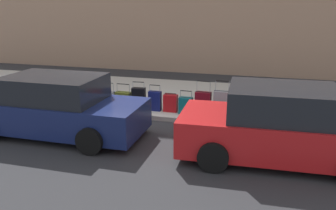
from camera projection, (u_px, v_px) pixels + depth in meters
ground_plane at (128, 118)px, 10.29m from camera, size 40.00×40.00×0.00m
sidewalk_curb at (154, 95)px, 12.58m from camera, size 18.00×5.00×0.14m
suitcase_navy_0 at (276, 110)px, 9.57m from camera, size 0.40×0.28×0.71m
suitcase_black_1 at (259, 108)px, 9.63m from camera, size 0.42×0.24×0.99m
suitcase_olive_2 at (240, 107)px, 9.79m from camera, size 0.47×0.21×0.69m
suitcase_silver_3 at (221, 104)px, 9.96m from camera, size 0.46×0.26×1.07m
suitcase_maroon_4 at (203, 103)px, 10.06m from camera, size 0.47×0.27×1.04m
suitcase_teal_5 at (186, 106)px, 10.19m from camera, size 0.41×0.25×0.72m
suitcase_red_6 at (171, 103)px, 10.41m from camera, size 0.43×0.22×0.58m
suitcase_navy_7 at (155, 101)px, 10.51m from camera, size 0.39×0.20×0.82m
suitcase_black_8 at (139, 99)px, 10.51m from camera, size 0.43×0.25×0.91m
suitcase_olive_9 at (124, 100)px, 10.72m from camera, size 0.49×0.25×0.80m
suitcase_silver_10 at (109, 99)px, 10.90m from camera, size 0.42×0.20×0.79m
suitcase_maroon_11 at (95, 98)px, 11.06m from camera, size 0.43×0.27×0.56m
fire_hydrant at (68, 92)px, 11.20m from camera, size 0.39×0.21×0.75m
bollard_post at (46, 91)px, 11.24m from camera, size 0.15×0.15×0.83m
parked_car_red_0 at (281, 126)px, 7.39m from camera, size 4.43×2.24×1.63m
parked_car_navy_1 at (56, 107)px, 8.83m from camera, size 4.63×2.04×1.57m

